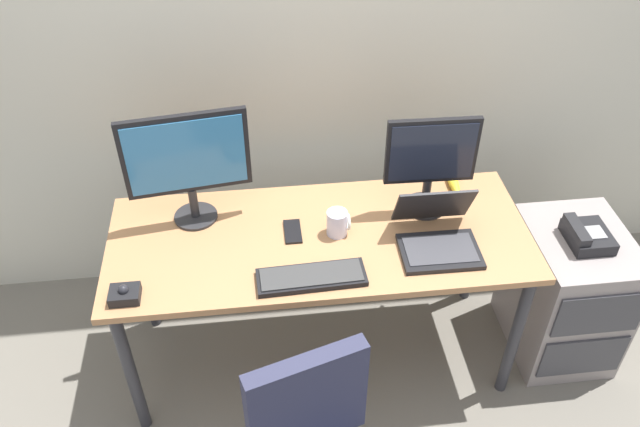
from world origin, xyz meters
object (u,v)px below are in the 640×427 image
(monitor_main, at_px, (187,161))
(coffee_mug, at_px, (338,223))
(monitor_side, at_px, (431,159))
(cell_phone, at_px, (293,232))
(file_cabinet, at_px, (566,293))
(keyboard, at_px, (311,277))
(banana, at_px, (453,181))
(laptop, at_px, (437,234))
(trackball_mouse, at_px, (125,294))
(desk_phone, at_px, (586,236))

(monitor_main, bearing_deg, coffee_mug, -16.04)
(monitor_side, xyz_separation_m, cell_phone, (-0.57, -0.09, -0.25))
(file_cabinet, xyz_separation_m, monitor_main, (-1.63, 0.22, 0.71))
(monitor_side, distance_m, cell_phone, 0.63)
(keyboard, distance_m, banana, 0.86)
(coffee_mug, relative_size, cell_phone, 0.77)
(monitor_side, xyz_separation_m, laptop, (-0.01, -0.23, -0.20))
(laptop, bearing_deg, banana, 65.23)
(laptop, bearing_deg, cell_phone, 166.71)
(file_cabinet, height_order, coffee_mug, coffee_mug)
(trackball_mouse, distance_m, coffee_mug, 0.86)
(monitor_main, relative_size, cell_phone, 3.49)
(desk_phone, bearing_deg, banana, 145.70)
(laptop, height_order, coffee_mug, laptop)
(coffee_mug, height_order, cell_phone, coffee_mug)
(coffee_mug, bearing_deg, monitor_side, 17.04)
(desk_phone, distance_m, banana, 0.60)
(banana, bearing_deg, laptop, -114.77)
(monitor_main, relative_size, keyboard, 1.19)
(monitor_main, height_order, coffee_mug, monitor_main)
(desk_phone, relative_size, trackball_mouse, 1.82)
(monitor_side, distance_m, laptop, 0.30)
(monitor_side, xyz_separation_m, trackball_mouse, (-1.21, -0.38, -0.23))
(coffee_mug, xyz_separation_m, banana, (0.55, 0.26, -0.03))
(laptop, height_order, trackball_mouse, laptop)
(keyboard, xyz_separation_m, trackball_mouse, (-0.68, -0.02, 0.01))
(monitor_main, height_order, trackball_mouse, monitor_main)
(monitor_side, bearing_deg, monitor_main, 177.30)
(file_cabinet, bearing_deg, cell_phone, 176.21)
(desk_phone, xyz_separation_m, coffee_mug, (-1.04, 0.07, 0.11))
(file_cabinet, height_order, banana, banana)
(coffee_mug, bearing_deg, desk_phone, -3.99)
(coffee_mug, xyz_separation_m, cell_phone, (-0.18, 0.03, -0.05))
(banana, bearing_deg, cell_phone, -162.10)
(desk_phone, height_order, laptop, laptop)
(file_cabinet, bearing_deg, monitor_side, 165.09)
(desk_phone, bearing_deg, trackball_mouse, -174.10)
(monitor_main, distance_m, monitor_side, 0.97)
(keyboard, height_order, cell_phone, keyboard)
(keyboard, bearing_deg, coffee_mug, 61.80)
(laptop, xyz_separation_m, cell_phone, (-0.56, 0.13, -0.05))
(monitor_side, bearing_deg, coffee_mug, -162.96)
(desk_phone, bearing_deg, monitor_main, 171.63)
(file_cabinet, distance_m, trackball_mouse, 1.93)
(laptop, relative_size, coffee_mug, 2.97)
(laptop, relative_size, banana, 1.71)
(file_cabinet, bearing_deg, coffee_mug, 176.93)
(monitor_main, height_order, laptop, monitor_main)
(trackball_mouse, bearing_deg, monitor_main, 60.73)
(monitor_main, relative_size, laptop, 1.53)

